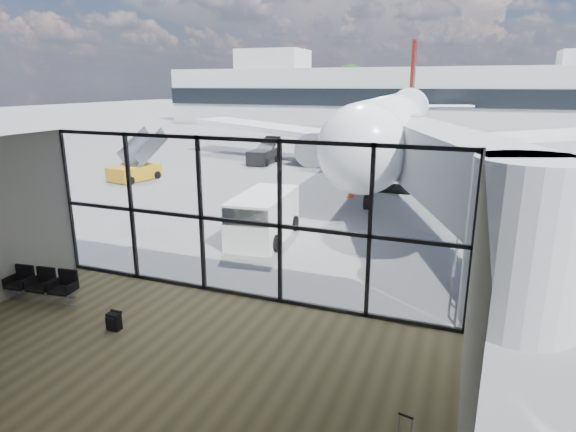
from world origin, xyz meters
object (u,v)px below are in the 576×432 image
Objects in this scene: service_van at (263,217)px; belt_loader at (263,155)px; backpack at (114,321)px; seating_row at (44,283)px; mobile_stairs at (135,170)px; airliner at (397,121)px.

service_van is 18.36m from belt_loader.
belt_loader is at bearing 106.60° from backpack.
backpack is at bearing -99.01° from service_van.
mobile_stairs reaches higher than seating_row.
seating_row is at bearing 167.71° from backpack.
airliner reaches higher than mobile_stairs.
seating_row is 24.29m from belt_loader.
mobile_stairs is (-4.88, -8.69, -0.02)m from belt_loader.
belt_loader is (-6.97, 24.65, 0.39)m from backpack.
belt_loader is (-9.19, -4.37, -2.48)m from airliner.
service_van reaches higher than seating_row.
seating_row is at bearing -104.36° from airliner.
seating_row is 17.66m from mobile_stairs.
seating_row is 28.92m from airliner.
belt_loader is (-7.45, 16.78, -0.29)m from service_van.
service_van is at bearing -68.98° from belt_loader.
backpack is at bearing -43.52° from mobile_stairs.
backpack is at bearing -19.98° from seating_row.
mobile_stairs is at bearing 113.31° from seating_row.
service_van is 1.11× the size of mobile_stairs.
belt_loader reaches higher than service_van.
mobile_stairs is at bearing -122.27° from belt_loader.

